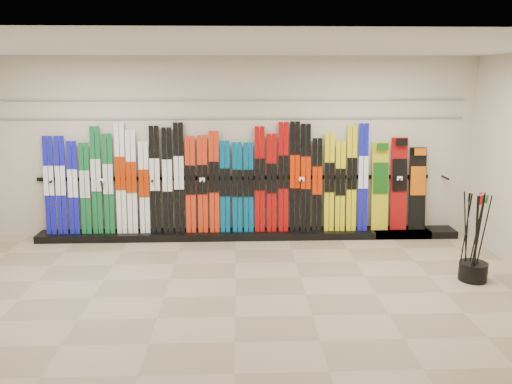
{
  "coord_description": "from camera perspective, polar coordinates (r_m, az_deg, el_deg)",
  "views": [
    {
      "loc": [
        0.05,
        -5.78,
        2.71
      ],
      "look_at": [
        0.3,
        1.0,
        1.1
      ],
      "focal_mm": 35.0,
      "sensor_mm": 36.0,
      "label": 1
    }
  ],
  "objects": [
    {
      "name": "floor",
      "position": [
        6.38,
        -2.4,
        -11.78
      ],
      "size": [
        8.0,
        8.0,
        0.0
      ],
      "primitive_type": "plane",
      "color": "gray",
      "rests_on": "ground"
    },
    {
      "name": "back_wall",
      "position": [
        8.37,
        -2.44,
        5.02
      ],
      "size": [
        8.0,
        0.0,
        8.0
      ],
      "primitive_type": "plane",
      "rotation": [
        1.57,
        0.0,
        0.0
      ],
      "color": "beige",
      "rests_on": "floor"
    },
    {
      "name": "ceiling",
      "position": [
        5.79,
        -2.7,
        16.21
      ],
      "size": [
        8.0,
        8.0,
        0.0
      ],
      "primitive_type": "plane",
      "rotation": [
        3.14,
        0.0,
        0.0
      ],
      "color": "silver",
      "rests_on": "back_wall"
    },
    {
      "name": "ski_rack_base",
      "position": [
        8.49,
        -0.82,
        -4.85
      ],
      "size": [
        8.0,
        0.4,
        0.12
      ],
      "primitive_type": "cube",
      "color": "black",
      "rests_on": "floor"
    },
    {
      "name": "skis",
      "position": [
        8.31,
        -5.39,
        1.09
      ],
      "size": [
        5.37,
        0.23,
        1.83
      ],
      "color": "#1315B2",
      "rests_on": "ski_rack_base"
    },
    {
      "name": "snowboards",
      "position": [
        8.77,
        15.97,
        0.62
      ],
      "size": [
        0.92,
        0.24,
        1.55
      ],
      "color": "gold",
      "rests_on": "ski_rack_base"
    },
    {
      "name": "pole_bin",
      "position": [
        7.39,
        23.54,
        -8.31
      ],
      "size": [
        0.37,
        0.37,
        0.25
      ],
      "primitive_type": "cylinder",
      "color": "black",
      "rests_on": "floor"
    },
    {
      "name": "ski_poles",
      "position": [
        7.21,
        23.61,
        -4.74
      ],
      "size": [
        0.27,
        0.26,
        1.18
      ],
      "color": "black",
      "rests_on": "pole_bin"
    },
    {
      "name": "slatwall_rail_0",
      "position": [
        8.29,
        -2.47,
        8.42
      ],
      "size": [
        7.6,
        0.02,
        0.03
      ],
      "primitive_type": "cube",
      "color": "gray",
      "rests_on": "back_wall"
    },
    {
      "name": "slatwall_rail_1",
      "position": [
        8.27,
        -2.49,
        10.49
      ],
      "size": [
        7.6,
        0.02,
        0.03
      ],
      "primitive_type": "cube",
      "color": "gray",
      "rests_on": "back_wall"
    }
  ]
}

